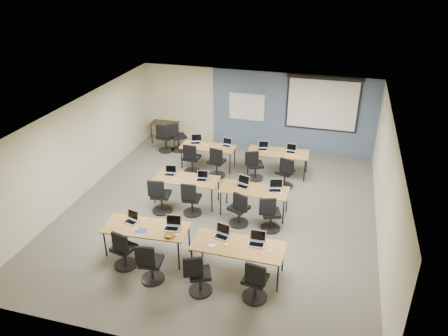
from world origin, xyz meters
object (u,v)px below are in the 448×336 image
(laptop_8, at_px, (196,141))
(task_chair_9, at_px, (217,165))
(task_chair_3, at_px, (255,284))
(task_chair_7, at_px, (270,216))
(training_table_front_left, at_px, (146,229))
(laptop_4, at_px, (170,172))
(task_chair_0, at_px, (124,252))
(training_table_mid_right, at_px, (254,191))
(training_table_back_left, at_px, (208,148))
(task_chair_8, at_px, (192,161))
(spare_chair_a, at_px, (177,139))
(training_table_front_right, at_px, (238,247))
(task_chair_4, at_px, (160,199))
(task_chair_10, at_px, (254,167))
(task_chair_2, at_px, (198,278))
(training_table_mid_left, at_px, (186,180))
(utility_table, at_px, (164,125))
(task_chair_1, at_px, (150,266))
(training_table_back_right, at_px, (278,153))
(task_chair_11, at_px, (285,175))
(spare_chair_b, at_px, (165,140))
(laptop_10, at_px, (263,147))
(task_chair_6, at_px, (239,212))
(task_chair_5, at_px, (191,201))
(laptop_2, at_px, (222,234))
(laptop_6, at_px, (243,184))
(whiteboard, at_px, (247,107))
(laptop_3, at_px, (257,241))
(laptop_1, at_px, (172,225))
(laptop_7, at_px, (275,188))
(laptop_0, at_px, (132,219))
(laptop_5, at_px, (202,178))
(laptop_11, at_px, (291,150))
(laptop_9, at_px, (227,144))

(laptop_8, bearing_deg, task_chair_9, -57.49)
(task_chair_3, height_order, task_chair_7, task_chair_3)
(training_table_front_left, xyz_separation_m, laptop_4, (-0.44, 2.52, 0.10))
(task_chair_0, bearing_deg, training_table_mid_right, 66.06)
(training_table_back_left, height_order, task_chair_7, task_chair_7)
(task_chair_8, bearing_deg, task_chair_3, -55.78)
(laptop_4, height_order, spare_chair_a, spare_chair_a)
(training_table_front_right, xyz_separation_m, laptop_4, (-2.57, 2.62, 0.10))
(task_chair_4, relative_size, task_chair_10, 1.03)
(task_chair_2, bearing_deg, training_table_mid_right, 59.12)
(training_table_mid_left, xyz_separation_m, utility_table, (-2.17, 3.73, -0.02))
(task_chair_2, bearing_deg, task_chair_1, 153.36)
(training_table_back_right, bearing_deg, task_chair_11, -68.86)
(task_chair_0, distance_m, task_chair_1, 0.79)
(spare_chair_b, bearing_deg, laptop_10, -4.42)
(training_table_back_left, bearing_deg, task_chair_10, -15.48)
(task_chair_6, bearing_deg, task_chair_5, -164.08)
(laptop_2, bearing_deg, spare_chair_a, 133.48)
(training_table_mid_left, relative_size, training_table_back_right, 0.96)
(task_chair_3, xyz_separation_m, laptop_10, (-0.95, 5.66, 0.38))
(laptop_6, relative_size, laptop_10, 1.09)
(task_chair_4, bearing_deg, task_chair_8, 80.54)
(training_table_mid_left, bearing_deg, task_chair_3, -52.93)
(whiteboard, height_order, laptop_6, whiteboard)
(training_table_front_left, bearing_deg, task_chair_9, 80.01)
(laptop_3, relative_size, task_chair_5, 0.35)
(training_table_mid_left, distance_m, task_chair_5, 0.73)
(laptop_1, xyz_separation_m, laptop_7, (1.91, 2.30, 0.00))
(laptop_2, bearing_deg, laptop_8, 128.63)
(training_table_front_left, height_order, laptop_0, laptop_0)
(laptop_1, relative_size, task_chair_8, 0.35)
(whiteboard, bearing_deg, laptop_0, -100.41)
(task_chair_2, distance_m, laptop_4, 3.96)
(training_table_back_left, height_order, laptop_8, laptop_8)
(task_chair_7, distance_m, task_chair_10, 2.69)
(task_chair_6, distance_m, utility_table, 5.89)
(training_table_back_left, relative_size, laptop_0, 5.48)
(task_chair_4, distance_m, laptop_8, 3.09)
(task_chair_0, xyz_separation_m, spare_chair_b, (-1.50, 5.98, 0.02))
(laptop_6, height_order, task_chair_6, laptop_6)
(training_table_front_left, distance_m, laptop_6, 2.93)
(training_table_mid_right, distance_m, laptop_3, 2.31)
(task_chair_9, bearing_deg, laptop_5, -75.39)
(task_chair_10, xyz_separation_m, spare_chair_b, (-3.37, 1.20, 0.02))
(laptop_2, height_order, laptop_11, laptop_2)
(laptop_3, bearing_deg, task_chair_9, 115.33)
(task_chair_1, bearing_deg, spare_chair_a, 98.63)
(training_table_mid_left, height_order, laptop_9, laptop_9)
(task_chair_8, relative_size, spare_chair_b, 0.99)
(task_chair_1, bearing_deg, laptop_11, 62.20)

